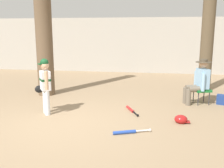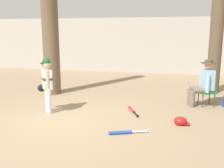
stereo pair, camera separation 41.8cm
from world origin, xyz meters
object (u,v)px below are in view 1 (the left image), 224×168
object	(u,v)px
tree_near_player	(43,20)
batting_helmet_red	(181,119)
handbag_beside_stool	(224,100)
tree_behind_spectator	(208,30)
young_ballplayer	(45,83)
bat_red_barrel	(131,110)
bat_blue_youth	(127,132)
folding_stool	(202,91)
seated_spectator	(199,80)

from	to	relation	value
tree_near_player	batting_helmet_red	size ratio (longest dim) A/B	15.93
tree_near_player	handbag_beside_stool	world-z (taller)	tree_near_player
tree_near_player	tree_behind_spectator	world-z (taller)	tree_near_player
batting_helmet_red	young_ballplayer	bearing A→B (deg)	177.50
tree_behind_spectator	bat_red_barrel	xyz separation A→B (m)	(-2.16, -2.64, -1.91)
bat_blue_youth	folding_stool	bearing A→B (deg)	53.95
tree_near_player	bat_blue_youth	bearing A→B (deg)	-44.19
handbag_beside_stool	bat_blue_youth	size ratio (longest dim) A/B	0.48
folding_stool	bat_red_barrel	xyz separation A→B (m)	(-1.79, -0.95, -0.33)
handbag_beside_stool	batting_helmet_red	world-z (taller)	handbag_beside_stool
folding_stool	bat_blue_youth	world-z (taller)	folding_stool
tree_near_player	seated_spectator	world-z (taller)	tree_near_player
batting_helmet_red	folding_stool	bearing A→B (deg)	67.39
folding_stool	bat_blue_youth	bearing A→B (deg)	-126.05
tree_near_player	bat_red_barrel	xyz separation A→B (m)	(2.72, -1.28, -2.21)
tree_behind_spectator	handbag_beside_stool	bearing A→B (deg)	-82.76
young_ballplayer	batting_helmet_red	bearing A→B (deg)	-2.50
bat_red_barrel	batting_helmet_red	bearing A→B (deg)	-30.32
tree_behind_spectator	folding_stool	world-z (taller)	tree_behind_spectator
tree_behind_spectator	young_ballplayer	distance (m)	5.33
tree_behind_spectator	handbag_beside_stool	xyz separation A→B (m)	(0.21, -1.67, -1.82)
seated_spectator	handbag_beside_stool	world-z (taller)	seated_spectator
young_ballplayer	tree_near_player	bearing A→B (deg)	112.90
seated_spectator	batting_helmet_red	size ratio (longest dim) A/B	3.74
tree_near_player	batting_helmet_red	world-z (taller)	tree_near_player
bat_blue_youth	bat_red_barrel	world-z (taller)	same
tree_near_player	bat_blue_youth	distance (m)	4.46
tree_behind_spectator	seated_spectator	world-z (taller)	tree_behind_spectator
seated_spectator	batting_helmet_red	distance (m)	1.77
young_ballplayer	bat_red_barrel	world-z (taller)	young_ballplayer
seated_spectator	bat_red_barrel	world-z (taller)	seated_spectator
bat_blue_youth	bat_red_barrel	distance (m)	1.42
tree_behind_spectator	batting_helmet_red	world-z (taller)	tree_behind_spectator
tree_behind_spectator	seated_spectator	distance (m)	2.21
young_ballplayer	bat_blue_youth	bearing A→B (deg)	-24.05
tree_behind_spectator	seated_spectator	size ratio (longest dim) A/B	3.70
bat_blue_youth	batting_helmet_red	distance (m)	1.31
tree_behind_spectator	folding_stool	size ratio (longest dim) A/B	8.96
tree_behind_spectator	bat_red_barrel	world-z (taller)	tree_behind_spectator
tree_behind_spectator	seated_spectator	bearing A→B (deg)	-105.05
young_ballplayer	handbag_beside_stool	distance (m)	4.62
young_ballplayer	folding_stool	size ratio (longest dim) A/B	2.63
tree_near_player	bat_red_barrel	world-z (taller)	tree_near_player
folding_stool	batting_helmet_red	distance (m)	1.77
handbag_beside_stool	batting_helmet_red	xyz separation A→B (m)	(-1.25, -1.63, -0.05)
tree_behind_spectator	young_ballplayer	bearing A→B (deg)	-142.44
seated_spectator	handbag_beside_stool	size ratio (longest dim) A/B	3.53
folding_stool	young_ballplayer	bearing A→B (deg)	-158.53
tree_behind_spectator	bat_blue_youth	xyz separation A→B (m)	(-2.10, -4.07, -1.91)
bat_red_barrel	batting_helmet_red	size ratio (longest dim) A/B	2.17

